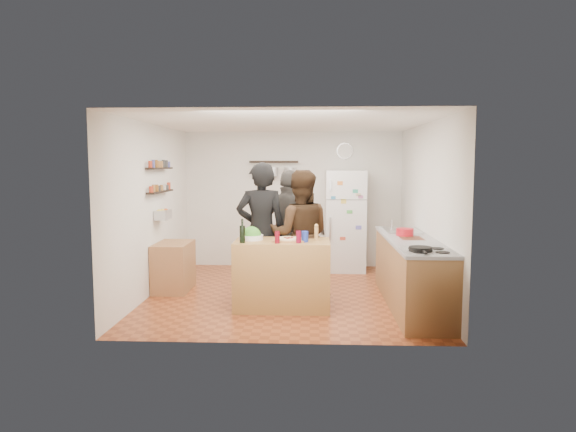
{
  "coord_description": "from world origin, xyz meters",
  "views": [
    {
      "loc": [
        0.35,
        -7.42,
        1.93
      ],
      "look_at": [
        0.0,
        0.1,
        1.15
      ],
      "focal_mm": 32.0,
      "sensor_mm": 36.0,
      "label": 1
    }
  ],
  "objects_px": {
    "red_bowl": "(405,232)",
    "person_back": "(290,230)",
    "counter_run": "(412,273)",
    "skillet": "(421,249)",
    "salad_bowl": "(251,237)",
    "prep_island": "(282,274)",
    "wine_bottle": "(242,234)",
    "pepper_mill": "(316,234)",
    "person_center": "(300,235)",
    "person_left": "(261,231)",
    "salt_canister": "(305,237)",
    "fridge": "(345,221)",
    "wall_clock": "(345,151)",
    "side_table": "(174,267)"
  },
  "relations": [
    {
      "from": "skillet",
      "to": "person_back",
      "type": "bearing_deg",
      "value": 131.39
    },
    {
      "from": "wine_bottle",
      "to": "pepper_mill",
      "type": "xyz_separation_m",
      "value": [
        0.95,
        0.27,
        -0.02
      ]
    },
    {
      "from": "prep_island",
      "to": "skillet",
      "type": "relative_size",
      "value": 4.66
    },
    {
      "from": "salt_canister",
      "to": "person_left",
      "type": "distance_m",
      "value": 0.89
    },
    {
      "from": "person_center",
      "to": "counter_run",
      "type": "bearing_deg",
      "value": 168.39
    },
    {
      "from": "wine_bottle",
      "to": "person_center",
      "type": "bearing_deg",
      "value": 44.09
    },
    {
      "from": "person_left",
      "to": "skillet",
      "type": "relative_size",
      "value": 7.22
    },
    {
      "from": "salad_bowl",
      "to": "red_bowl",
      "type": "distance_m",
      "value": 2.15
    },
    {
      "from": "pepper_mill",
      "to": "person_back",
      "type": "height_order",
      "value": "person_back"
    },
    {
      "from": "person_back",
      "to": "skillet",
      "type": "distance_m",
      "value": 2.39
    },
    {
      "from": "salad_bowl",
      "to": "red_bowl",
      "type": "height_order",
      "value": "red_bowl"
    },
    {
      "from": "fridge",
      "to": "wall_clock",
      "type": "distance_m",
      "value": 1.29
    },
    {
      "from": "person_back",
      "to": "prep_island",
      "type": "bearing_deg",
      "value": 101.31
    },
    {
      "from": "person_left",
      "to": "red_bowl",
      "type": "relative_size",
      "value": 8.1
    },
    {
      "from": "salad_bowl",
      "to": "counter_run",
      "type": "height_order",
      "value": "salad_bowl"
    },
    {
      "from": "skillet",
      "to": "salt_canister",
      "type": "bearing_deg",
      "value": 152.46
    },
    {
      "from": "prep_island",
      "to": "wine_bottle",
      "type": "xyz_separation_m",
      "value": [
        -0.5,
        -0.22,
        0.56
      ]
    },
    {
      "from": "person_center",
      "to": "skillet",
      "type": "xyz_separation_m",
      "value": [
        1.41,
        -1.3,
        0.03
      ]
    },
    {
      "from": "skillet",
      "to": "red_bowl",
      "type": "bearing_deg",
      "value": 87.77
    },
    {
      "from": "person_center",
      "to": "wall_clock",
      "type": "distance_m",
      "value": 2.74
    },
    {
      "from": "red_bowl",
      "to": "wall_clock",
      "type": "xyz_separation_m",
      "value": [
        -0.7,
        2.34,
        1.18
      ]
    },
    {
      "from": "person_center",
      "to": "person_back",
      "type": "relative_size",
      "value": 1.0
    },
    {
      "from": "salt_canister",
      "to": "fridge",
      "type": "distance_m",
      "value": 2.69
    },
    {
      "from": "person_center",
      "to": "fridge",
      "type": "bearing_deg",
      "value": -111.27
    },
    {
      "from": "wine_bottle",
      "to": "red_bowl",
      "type": "height_order",
      "value": "wine_bottle"
    },
    {
      "from": "wall_clock",
      "to": "side_table",
      "type": "bearing_deg",
      "value": -144.29
    },
    {
      "from": "person_left",
      "to": "wall_clock",
      "type": "bearing_deg",
      "value": -127.99
    },
    {
      "from": "prep_island",
      "to": "salad_bowl",
      "type": "bearing_deg",
      "value": 173.21
    },
    {
      "from": "salt_canister",
      "to": "person_left",
      "type": "xyz_separation_m",
      "value": [
        -0.63,
        0.63,
        -0.01
      ]
    },
    {
      "from": "person_back",
      "to": "skillet",
      "type": "bearing_deg",
      "value": 146.01
    },
    {
      "from": "pepper_mill",
      "to": "person_left",
      "type": "height_order",
      "value": "person_left"
    },
    {
      "from": "prep_island",
      "to": "counter_run",
      "type": "xyz_separation_m",
      "value": [
        1.74,
        0.18,
        -0.01
      ]
    },
    {
      "from": "person_left",
      "to": "fridge",
      "type": "height_order",
      "value": "person_left"
    },
    {
      "from": "person_left",
      "to": "fridge",
      "type": "xyz_separation_m",
      "value": [
        1.32,
        1.97,
        -0.07
      ]
    },
    {
      "from": "counter_run",
      "to": "skillet",
      "type": "xyz_separation_m",
      "value": [
        -0.1,
        -1.0,
        0.5
      ]
    },
    {
      "from": "prep_island",
      "to": "person_center",
      "type": "bearing_deg",
      "value": 65.1
    },
    {
      "from": "person_left",
      "to": "red_bowl",
      "type": "distance_m",
      "value": 2.02
    },
    {
      "from": "salad_bowl",
      "to": "wine_bottle",
      "type": "bearing_deg",
      "value": -106.5
    },
    {
      "from": "person_center",
      "to": "fridge",
      "type": "xyz_separation_m",
      "value": [
        0.76,
        2.0,
        -0.02
      ]
    },
    {
      "from": "red_bowl",
      "to": "wall_clock",
      "type": "relative_size",
      "value": 0.8
    },
    {
      "from": "prep_island",
      "to": "salt_canister",
      "type": "xyz_separation_m",
      "value": [
        0.3,
        -0.12,
        0.53
      ]
    },
    {
      "from": "pepper_mill",
      "to": "red_bowl",
      "type": "xyz_separation_m",
      "value": [
        1.24,
        0.42,
        -0.03
      ]
    },
    {
      "from": "red_bowl",
      "to": "person_back",
      "type": "bearing_deg",
      "value": 162.74
    },
    {
      "from": "salt_canister",
      "to": "skillet",
      "type": "xyz_separation_m",
      "value": [
        1.34,
        -0.7,
        -0.03
      ]
    },
    {
      "from": "salad_bowl",
      "to": "person_back",
      "type": "xyz_separation_m",
      "value": [
        0.48,
        0.93,
        -0.03
      ]
    },
    {
      "from": "salt_canister",
      "to": "person_back",
      "type": "xyz_separation_m",
      "value": [
        -0.24,
        1.1,
        -0.07
      ]
    },
    {
      "from": "pepper_mill",
      "to": "person_center",
      "type": "bearing_deg",
      "value": 117.83
    },
    {
      "from": "wine_bottle",
      "to": "prep_island",
      "type": "bearing_deg",
      "value": 23.75
    },
    {
      "from": "pepper_mill",
      "to": "skillet",
      "type": "distance_m",
      "value": 1.47
    },
    {
      "from": "wall_clock",
      "to": "person_left",
      "type": "bearing_deg",
      "value": -119.77
    }
  ]
}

